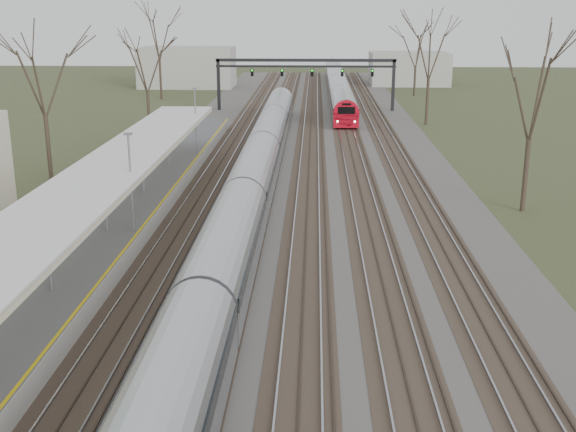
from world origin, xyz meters
name	(u,v)px	position (x,y,z in m)	size (l,w,h in m)	color
track_bed	(300,164)	(0.26, 55.00, 0.06)	(24.00, 160.00, 0.22)	#474442
platform	(126,221)	(-9.05, 37.50, 0.50)	(3.50, 69.00, 1.00)	#9E9B93
canopy	(98,180)	(-9.05, 32.99, 3.93)	(4.10, 50.00, 3.11)	slate
signal_gantry	(306,69)	(0.29, 84.99, 4.91)	(21.00, 0.59, 6.08)	black
tree_west_far	(41,67)	(-17.00, 48.00, 8.02)	(5.50, 5.50, 11.33)	#2D231C
tree_east_far	(533,91)	(14.00, 42.00, 7.29)	(5.00, 5.00, 10.30)	#2D231C
train_near	(254,175)	(-2.50, 44.82, 1.48)	(2.62, 75.21, 3.05)	#A0A3AA
train_far	(338,84)	(4.50, 100.87, 1.48)	(2.62, 60.21, 3.05)	#A0A3AA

